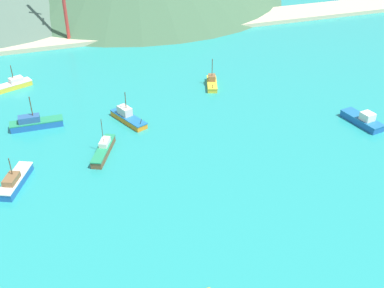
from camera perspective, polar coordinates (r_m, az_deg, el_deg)
name	(u,v)px	position (r m, az deg, el deg)	size (l,w,h in m)	color
ground	(339,203)	(74.58, 17.53, -6.85)	(260.00, 280.00, 0.50)	teal
fishing_boat_0	(363,120)	(96.28, 20.14, 2.79)	(4.38, 9.24, 2.87)	#1E5BA8
fishing_boat_1	(212,83)	(106.40, 2.45, 7.48)	(4.48, 7.83, 6.41)	gold
fishing_boat_3	(15,181)	(78.80, -20.81, -4.21)	(5.84, 9.16, 5.29)	#1E5BA8
fishing_boat_4	(128,117)	(92.21, -7.87, 3.28)	(5.79, 9.57, 6.18)	orange
fishing_boat_5	(13,85)	(112.59, -20.99, 6.79)	(8.68, 5.44, 5.37)	gold
fishing_boat_6	(104,150)	(82.71, -10.75, -0.71)	(5.82, 9.37, 6.71)	brown
fishing_boat_8	(35,123)	(94.15, -18.61, 2.47)	(9.91, 2.77, 6.53)	#1E5BA8
beach_strip	(170,27)	(145.16, -2.69, 14.12)	(247.00, 14.13, 1.20)	#C6B793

